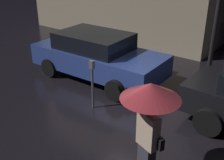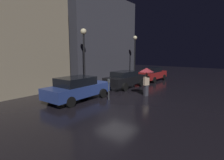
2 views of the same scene
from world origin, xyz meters
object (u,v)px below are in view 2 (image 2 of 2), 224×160
Objects in this scene: parked_car_black at (125,79)px; parked_car_red at (152,74)px; parking_meter at (109,87)px; parked_car_blue at (78,88)px; pedestrian_with_umbrella at (147,74)px; street_lamp_near at (84,45)px; street_lamp_far at (135,48)px.

parked_car_black is 1.03× the size of parked_car_red.
parking_meter is (-4.16, -1.51, 0.07)m from parked_car_black.
parked_car_blue is 4.80m from pedestrian_with_umbrella.
parked_car_blue is at bearing -140.16° from street_lamp_near.
street_lamp_near is at bearing 136.38° from parked_car_black.
parking_meter is at bearing -55.37° from parked_car_blue.
parked_car_black is 0.86× the size of street_lamp_far.
pedestrian_with_umbrella is at bearing -29.10° from parking_meter.
parked_car_black is at bearing -101.47° from pedestrian_with_umbrella.
street_lamp_far is (7.76, -0.29, -0.10)m from street_lamp_near.
parked_car_black is at bearing -45.45° from street_lamp_near.
street_lamp_far reaches higher than parked_car_black.
parked_car_red is 7.24m from pedestrian_with_umbrella.
parked_car_blue is 1.07× the size of parked_car_red.
parked_car_red is at bearing -3.28° from parked_car_blue.
street_lamp_near is (2.88, 2.40, 2.91)m from parked_car_blue.
street_lamp_far reaches higher than parking_meter.
parked_car_blue is at bearing -179.32° from parked_car_black.
street_lamp_far is (0.32, 2.37, 2.82)m from parked_car_red.
parked_car_red is at bearing -138.94° from pedestrian_with_umbrella.
parking_meter is (-2.48, 1.38, -0.73)m from pedestrian_with_umbrella.
parked_car_black is 2.16× the size of pedestrian_with_umbrella.
parked_car_black is (5.35, -0.11, -0.01)m from parked_car_blue.
pedestrian_with_umbrella is 1.46× the size of parking_meter.
parking_meter is (1.19, -1.62, 0.06)m from parked_car_blue.
pedestrian_with_umbrella is (-1.68, -2.89, 0.80)m from parked_car_black.
parked_car_black is at bearing -2.98° from parked_car_blue.
parked_car_red is 0.84× the size of street_lamp_far.
pedestrian_with_umbrella reaches higher than parked_car_red.
street_lamp_far is at bearing 21.53° from parking_meter.
street_lamp_near is (1.69, 4.02, 2.85)m from parking_meter.
street_lamp_far is at bearing 24.58° from parked_car_black.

